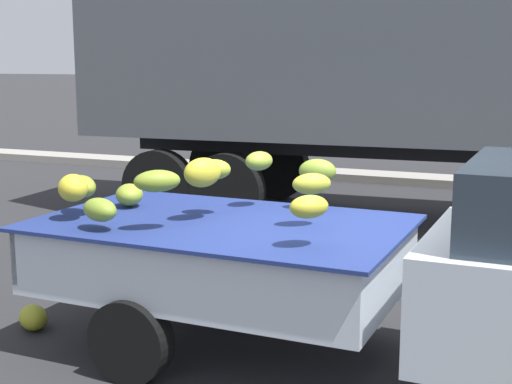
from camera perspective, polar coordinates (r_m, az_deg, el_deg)
The scene contains 5 objects.
ground at distance 6.02m, azimuth 8.19°, elevation -12.80°, with size 220.00×220.00×0.00m, color #28282B.
curb_strip at distance 14.27m, azimuth 16.95°, elevation 0.67°, with size 80.00×0.80×0.16m, color gray.
pickup_truck at distance 5.29m, azimuth 17.79°, elevation -6.30°, with size 5.23×1.97×1.70m.
semi_trailer at distance 10.61m, azimuth 18.54°, elevation 10.79°, with size 12.12×3.24×3.95m.
fallen_banana_bunch_near_tailgate at distance 6.79m, azimuth -17.23°, elevation -9.47°, with size 0.35×0.24×0.22m, color #A7A729.
Camera 1 is at (1.34, -5.38, 2.35)m, focal length 50.52 mm.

